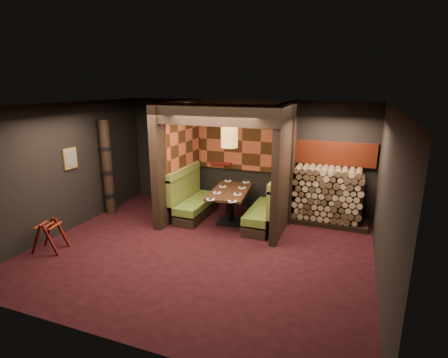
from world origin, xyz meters
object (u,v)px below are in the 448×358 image
dining_table (230,200)px  totem_column (107,168)px  booth_bench_left (193,201)px  firewood_stack (331,196)px  luggage_rack (49,235)px  booth_bench_right (267,210)px  pendant_lamp (229,137)px

dining_table → totem_column: totem_column is taller
booth_bench_left → totem_column: (-2.09, -0.55, 0.79)m
totem_column → firewood_stack: (5.33, 1.25, -0.51)m
luggage_rack → totem_column: size_ratio=0.29×
booth_bench_right → luggage_rack: size_ratio=2.33×
dining_table → booth_bench_right: bearing=4.8°
dining_table → totem_column: bearing=-171.3°
dining_table → pendant_lamp: bearing=-90.0°
booth_bench_left → totem_column: size_ratio=0.67×
dining_table → pendant_lamp: (-0.00, -0.05, 1.49)m
totem_column → booth_bench_right: bearing=7.9°
booth_bench_left → luggage_rack: size_ratio=2.33×
booth_bench_left → pendant_lamp: size_ratio=1.58×
pendant_lamp → booth_bench_right: bearing=8.0°
firewood_stack → booth_bench_left: bearing=-167.8°
booth_bench_left → totem_column: totem_column is taller
dining_table → booth_bench_left: bearing=175.8°
pendant_lamp → firewood_stack: (2.24, 0.82, -1.38)m
totem_column → firewood_stack: bearing=13.2°
luggage_rack → firewood_stack: (5.10, 3.42, 0.35)m
booth_bench_left → dining_table: bearing=-4.2°
booth_bench_right → firewood_stack: size_ratio=0.92×
booth_bench_left → pendant_lamp: (1.01, -0.12, 1.67)m
dining_table → totem_column: (-3.09, -0.48, 0.61)m
booth_bench_left → firewood_stack: 3.33m
pendant_lamp → firewood_stack: bearing=20.2°
booth_bench_right → pendant_lamp: bearing=-172.0°
luggage_rack → firewood_stack: size_ratio=0.40×
booth_bench_right → booth_bench_left: bearing=180.0°
booth_bench_left → totem_column: bearing=-165.2°
pendant_lamp → luggage_rack: size_ratio=1.47×
firewood_stack → luggage_rack: bearing=-146.2°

